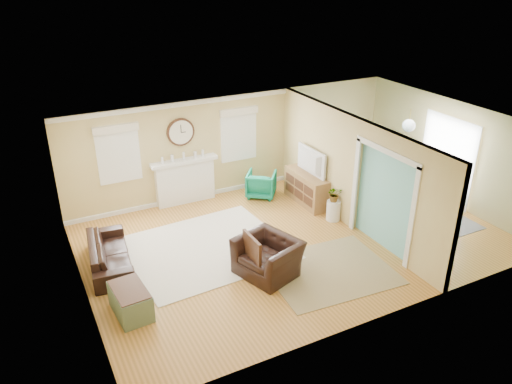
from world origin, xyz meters
TOP-DOWN VIEW (x-y plane):
  - floor at (0.00, 0.00)m, footprint 9.00×9.00m
  - wall_back at (0.00, 3.00)m, footprint 9.00×0.02m
  - wall_front at (0.00, -3.00)m, footprint 9.00×0.02m
  - wall_left at (-4.50, 0.00)m, footprint 0.02×6.00m
  - wall_right at (4.50, 0.00)m, footprint 0.02×6.00m
  - ceiling at (0.00, 0.00)m, footprint 9.00×6.00m
  - partition at (1.51, 0.28)m, footprint 0.17×6.00m
  - fireplace at (-1.50, 2.88)m, footprint 1.70×0.30m
  - wall_clock at (-1.50, 2.97)m, footprint 0.70×0.07m
  - window_left at (-3.05, 2.95)m, footprint 1.05×0.13m
  - window_right at (0.05, 2.95)m, footprint 1.05×0.13m
  - french_doors at (4.45, 0.00)m, footprint 0.06×1.70m
  - pendant at (3.00, 0.00)m, footprint 0.30×0.30m
  - rug_cream at (-1.89, 0.50)m, footprint 3.40×2.99m
  - rug_jute at (-0.03, -1.41)m, footprint 2.58×2.17m
  - rug_grey at (3.02, -0.15)m, footprint 2.40×3.00m
  - sofa at (-3.89, 0.77)m, footprint 0.99×2.03m
  - eames_chair at (-1.16, -0.92)m, footprint 1.33×1.42m
  - green_chair at (0.38, 2.31)m, footprint 1.01×1.02m
  - trunk at (-3.89, -0.91)m, footprint 0.61×0.94m
  - credenza at (1.23, 1.43)m, footprint 0.50×1.46m
  - tv at (1.22, 1.43)m, footprint 0.18×1.14m
  - garden_stool at (1.30, 0.35)m, footprint 0.33×0.33m
  - potted_plant at (1.30, 0.35)m, footprint 0.42×0.39m
  - dining_table at (3.02, -0.15)m, footprint 1.27×1.92m
  - dining_chair_n at (3.08, 1.02)m, footprint 0.46×0.46m
  - dining_chair_s at (3.03, -1.32)m, footprint 0.47×0.47m
  - dining_chair_w at (2.39, -0.21)m, footprint 0.51×0.51m
  - dining_chair_e at (3.60, -0.08)m, footprint 0.46×0.46m

SIDE VIEW (x-z plane):
  - floor at x=0.00m, z-range 0.00..0.00m
  - rug_grey at x=3.02m, z-range 0.00..0.01m
  - rug_jute at x=-0.03m, z-range 0.00..0.01m
  - rug_cream at x=-1.89m, z-range 0.00..0.02m
  - garden_stool at x=1.30m, z-range 0.00..0.49m
  - trunk at x=-3.89m, z-range 0.00..0.52m
  - sofa at x=-3.89m, z-range 0.00..0.57m
  - dining_table at x=3.02m, z-range 0.00..0.63m
  - green_chair at x=0.38m, z-range 0.00..0.67m
  - eames_chair at x=-1.16m, z-range 0.00..0.75m
  - credenza at x=1.23m, z-range 0.00..0.80m
  - dining_chair_n at x=3.08m, z-range 0.08..0.95m
  - dining_chair_e at x=3.60m, z-range 0.08..0.96m
  - dining_chair_w at x=2.39m, z-range 0.08..1.03m
  - dining_chair_s at x=3.03m, z-range 0.09..1.10m
  - fireplace at x=-1.50m, z-range 0.01..1.18m
  - potted_plant at x=1.30m, z-range 0.49..0.87m
  - french_doors at x=4.45m, z-range 0.00..2.20m
  - tv at x=1.22m, z-range 0.80..1.46m
  - wall_back at x=0.00m, z-range 0.00..2.60m
  - wall_front at x=0.00m, z-range 0.00..2.60m
  - wall_left at x=-4.50m, z-range 0.00..2.60m
  - wall_right at x=4.50m, z-range 0.00..2.60m
  - partition at x=1.51m, z-range 0.06..2.66m
  - window_left at x=-3.05m, z-range 0.95..2.37m
  - window_right at x=0.05m, z-range 0.95..2.37m
  - wall_clock at x=-1.50m, z-range 1.50..2.20m
  - pendant at x=3.00m, z-range 1.93..2.48m
  - ceiling at x=0.00m, z-range 2.59..2.61m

